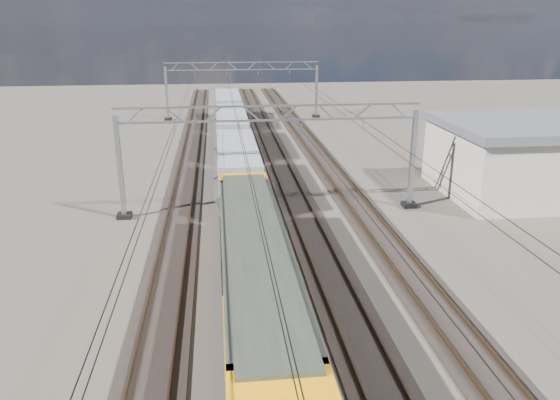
{
  "coord_description": "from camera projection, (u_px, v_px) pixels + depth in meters",
  "views": [
    {
      "loc": [
        -3.31,
        -30.0,
        12.24
      ],
      "look_at": [
        0.08,
        -0.69,
        2.4
      ],
      "focal_mm": 35.0,
      "sensor_mm": 36.0,
      "label": 1
    }
  ],
  "objects": [
    {
      "name": "locomotive",
      "position": [
        255.0,
        274.0,
        22.29
      ],
      "size": [
        2.76,
        21.1,
        3.62
      ],
      "color": "black",
      "rests_on": "ground"
    },
    {
      "name": "hopper_wagon_lead",
      "position": [
        238.0,
        166.0,
        39.0
      ],
      "size": [
        3.38,
        13.0,
        3.25
      ],
      "color": "black",
      "rests_on": "ground"
    },
    {
      "name": "track_outer_east",
      "position": [
        375.0,
        229.0,
        33.13
      ],
      "size": [
        2.6,
        140.0,
        0.3
      ],
      "color": "black",
      "rests_on": "ground"
    },
    {
      "name": "overhead_wires",
      "position": [
        265.0,
        116.0,
        38.22
      ],
      "size": [
        12.03,
        140.0,
        0.53
      ],
      "color": "black",
      "rests_on": "ground"
    },
    {
      "name": "hopper_wagon_third",
      "position": [
        228.0,
        106.0,
        65.76
      ],
      "size": [
        3.38,
        13.0,
        3.25
      ],
      "color": "black",
      "rests_on": "ground"
    },
    {
      "name": "hopper_wagon_mid",
      "position": [
        231.0,
        128.0,
        52.38
      ],
      "size": [
        3.38,
        13.0,
        3.25
      ],
      "color": "black",
      "rests_on": "ground"
    },
    {
      "name": "catenary_gantry_far",
      "position": [
        243.0,
        88.0,
        68.97
      ],
      "size": [
        19.9,
        0.9,
        7.11
      ],
      "color": "gray",
      "rests_on": "ground"
    },
    {
      "name": "catenary_gantry_mid",
      "position": [
        270.0,
        155.0,
        35.04
      ],
      "size": [
        19.9,
        0.9,
        7.11
      ],
      "color": "gray",
      "rests_on": "ground"
    },
    {
      "name": "track_inner_east",
      "position": [
        311.0,
        232.0,
        32.7
      ],
      "size": [
        2.6,
        140.0,
        0.3
      ],
      "color": "black",
      "rests_on": "ground"
    },
    {
      "name": "track_outer_west",
      "position": [
        175.0,
        238.0,
        31.83
      ],
      "size": [
        2.6,
        140.0,
        0.3
      ],
      "color": "black",
      "rests_on": "ground"
    },
    {
      "name": "ground",
      "position": [
        277.0,
        235.0,
        32.5
      ],
      "size": [
        160.0,
        160.0,
        0.0
      ],
      "primitive_type": "plane",
      "color": "black",
      "rests_on": "ground"
    },
    {
      "name": "track_loco",
      "position": [
        244.0,
        235.0,
        32.26
      ],
      "size": [
        2.6,
        140.0,
        0.3
      ],
      "color": "black",
      "rests_on": "ground"
    }
  ]
}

